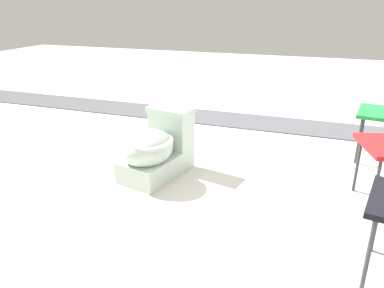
# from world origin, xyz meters

# --- Properties ---
(ground_plane) EXTENTS (14.00, 14.00, 0.00)m
(ground_plane) POSITION_xyz_m (0.00, 0.00, 0.00)
(ground_plane) COLOR beige
(gravel_strip) EXTENTS (0.56, 8.00, 0.01)m
(gravel_strip) POSITION_xyz_m (-1.39, 0.50, 0.01)
(gravel_strip) COLOR #4C4C51
(gravel_strip) RESTS_ON ground
(toilet) EXTENTS (0.70, 0.50, 0.52)m
(toilet) POSITION_xyz_m (0.23, 0.20, 0.22)
(toilet) COLOR #B2C6B7
(toilet) RESTS_ON ground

